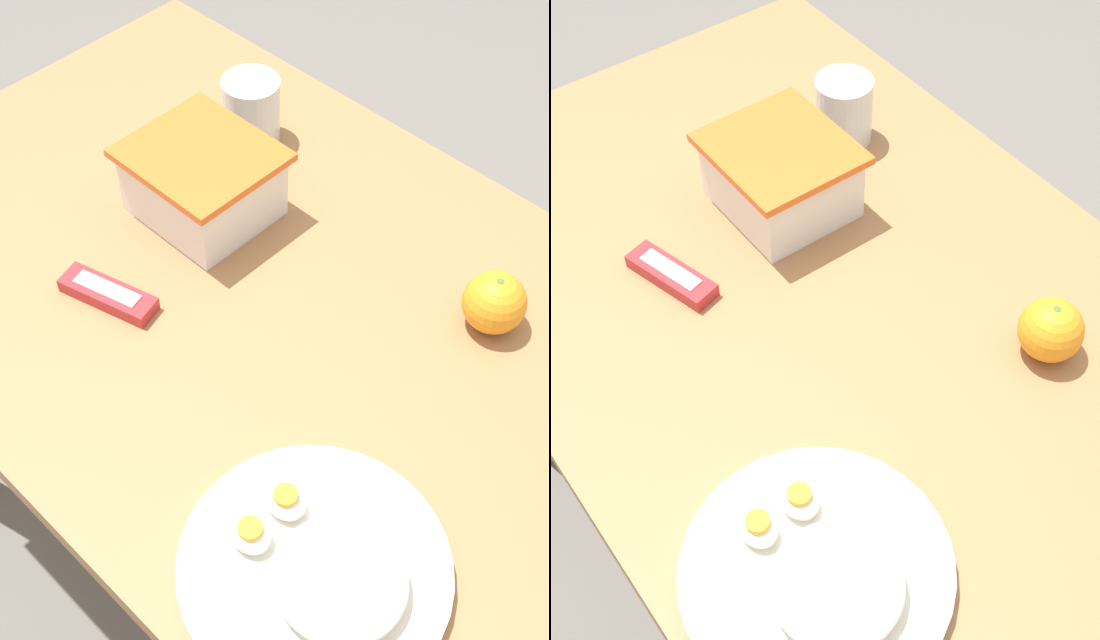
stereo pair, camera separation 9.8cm
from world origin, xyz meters
TOP-DOWN VIEW (x-y plane):
  - ground_plane at (0.00, 0.00)m, footprint 10.00×10.00m
  - table at (0.00, 0.00)m, footprint 1.19×0.70m
  - food_container at (-0.20, 0.05)m, footprint 0.17×0.16m
  - orange_fruit at (0.16, 0.15)m, footprint 0.07×0.07m
  - rice_plate at (0.23, -0.21)m, footprint 0.25×0.25m
  - candy_bar at (-0.17, -0.13)m, footprint 0.12×0.07m
  - drinking_glass at (-0.26, 0.19)m, footprint 0.08×0.08m

SIDE VIEW (x-z plane):
  - ground_plane at x=0.00m, z-range 0.00..0.00m
  - table at x=0.00m, z-range 0.23..0.94m
  - candy_bar at x=-0.17m, z-range 0.71..0.73m
  - rice_plate at x=0.23m, z-range 0.70..0.75m
  - orange_fruit at x=0.16m, z-range 0.71..0.78m
  - food_container at x=-0.20m, z-range 0.70..0.80m
  - drinking_glass at x=-0.26m, z-range 0.71..0.80m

